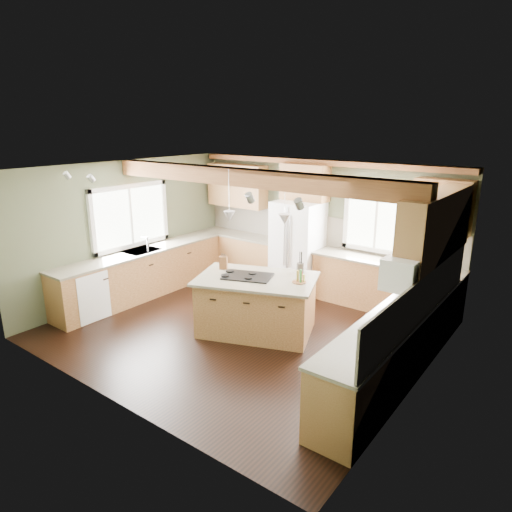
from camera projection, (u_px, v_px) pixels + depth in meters
The scene contains 37 objects.
floor at pixel (243, 330), 7.48m from camera, with size 5.60×5.60×0.00m, color black.
ceiling at pixel (241, 169), 6.74m from camera, with size 5.60×5.60×0.00m, color silver.
wall_back at pixel (321, 226), 9.02m from camera, with size 5.60×5.60×0.00m, color #52573E.
wall_left at pixel (128, 229), 8.73m from camera, with size 5.00×5.00×0.00m, color #52573E.
wall_right at pixel (423, 293), 5.49m from camera, with size 5.00×5.00×0.00m, color #52573E.
ceiling_beam at pixel (246, 178), 6.85m from camera, with size 5.55×0.26×0.26m, color brown.
soffit_trim at pixel (321, 162), 8.59m from camera, with size 5.55×0.20×0.10m, color brown.
backsplash_back at pixel (320, 230), 9.03m from camera, with size 5.58×0.03×0.58m, color brown.
backsplash_right at pixel (423, 298), 5.56m from camera, with size 0.03×3.70×0.58m, color brown.
base_cab_back_left at pixel (242, 255), 10.07m from camera, with size 2.02×0.60×0.88m, color brown.
counter_back_left at pixel (241, 235), 9.94m from camera, with size 2.06×0.64×0.04m, color #4C4437.
base_cab_back_right at pixel (384, 286), 8.17m from camera, with size 2.62×0.60×0.88m, color brown.
counter_back_right at pixel (386, 262), 8.04m from camera, with size 2.66×0.64×0.04m, color #4C4437.
base_cab_left at pixel (144, 274), 8.83m from camera, with size 0.60×3.70×0.88m, color brown.
counter_left at pixel (142, 251), 8.70m from camera, with size 0.64×3.74×0.04m, color #4C4437.
base_cab_right at pixel (394, 348), 5.94m from camera, with size 0.60×3.70×0.88m, color brown.
counter_right at pixel (398, 316), 5.81m from camera, with size 0.64×3.74×0.04m, color #4C4437.
upper_cab_back_left at pixel (237, 186), 9.85m from camera, with size 1.40×0.35×0.90m, color brown.
upper_cab_over_fridge at pixel (305, 182), 8.82m from camera, with size 0.96×0.35×0.70m, color brown.
upper_cab_right at pixel (437, 225), 6.10m from camera, with size 0.35×2.20×0.90m, color brown.
upper_cab_back_corner at pixel (442, 207), 7.37m from camera, with size 0.90×0.35×0.90m, color brown.
window_left at pixel (130, 216), 8.68m from camera, with size 0.04×1.60×1.05m, color white.
window_back at pixel (377, 221), 8.27m from camera, with size 1.10×0.04×1.00m, color white.
sink at pixel (142, 251), 8.70m from camera, with size 0.50×0.65×0.03m, color #262628.
faucet at pixel (148, 245), 8.56m from camera, with size 0.02×0.02×0.28m, color #B2B2B7.
dishwasher at pixel (84, 294), 7.84m from camera, with size 0.60×0.60×0.84m, color white.
oven at pixel (349, 394), 4.96m from camera, with size 0.60×0.72×0.84m, color white.
microwave at pixel (406, 271), 5.51m from camera, with size 0.40×0.70×0.38m, color white.
pendant_left at pixel (229, 216), 7.01m from camera, with size 0.18×0.18×0.16m, color #B2B2B7.
pendant_right at pixel (284, 219), 6.79m from camera, with size 0.18×0.18×0.16m, color #B2B2B7.
refrigerator at pixel (297, 247), 9.02m from camera, with size 0.90×0.74×1.80m, color white.
island at pixel (256, 306), 7.31m from camera, with size 1.74×1.06×0.88m, color brown.
island_top at pixel (256, 279), 7.18m from camera, with size 1.85×1.18×0.04m, color #4C4437.
cooktop at pixel (248, 276), 7.21m from camera, with size 0.75×0.50×0.02m, color black.
knife_block at pixel (223, 263), 7.58m from camera, with size 0.13×0.10×0.21m, color brown.
utensil_crock at pixel (300, 268), 7.40m from camera, with size 0.12×0.12×0.16m, color #3B332F.
bottle_tray at pixel (299, 276), 6.94m from camera, with size 0.22×0.22×0.20m, color brown, non-canonical shape.
Camera 1 is at (4.29, -5.32, 3.28)m, focal length 32.00 mm.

